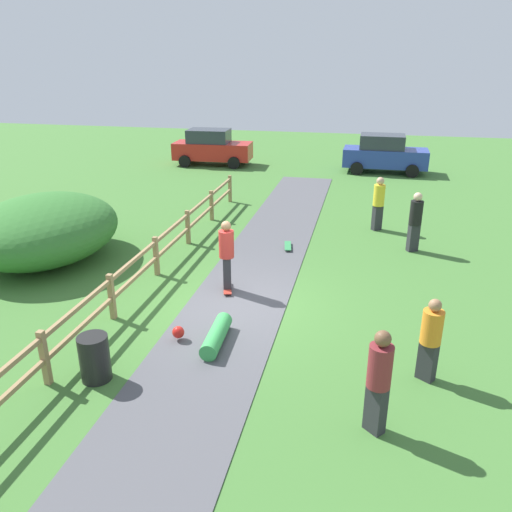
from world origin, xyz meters
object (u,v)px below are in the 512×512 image
at_px(skater_fallen, 213,335).
at_px(bystander_yellow, 379,201).
at_px(skater_riding, 227,252).
at_px(parked_car_blue, 384,154).
at_px(bystander_maroon, 379,377).
at_px(trash_bin, 95,358).
at_px(parked_car_red, 212,147).
at_px(skateboard_loose, 288,246).
at_px(bystander_black, 415,219).
at_px(bystander_orange, 431,336).
at_px(bush_large, 44,229).

distance_m(skater_fallen, bystander_yellow, 9.12).
relative_size(skater_riding, parked_car_blue, 0.44).
bearing_deg(skater_fallen, bystander_maroon, -31.04).
xyz_separation_m(trash_bin, bystander_maroon, (5.08, -0.33, 0.57)).
xyz_separation_m(bystander_maroon, parked_car_blue, (0.36, 20.04, -0.06)).
relative_size(trash_bin, parked_car_red, 0.21).
xyz_separation_m(skater_fallen, bystander_maroon, (3.31, -1.99, 0.82)).
bearing_deg(parked_car_blue, skater_fallen, -101.49).
height_order(skater_riding, skater_fallen, skater_riding).
bearing_deg(bystander_yellow, skateboard_loose, -137.37).
bearing_deg(bystander_yellow, skater_riding, -122.49).
xyz_separation_m(parked_car_blue, parked_car_red, (-9.20, -0.00, 0.00)).
height_order(skater_fallen, parked_car_red, parked_car_red).
distance_m(skateboard_loose, bystander_black, 3.96).
bearing_deg(bystander_orange, bush_large, 159.72).
height_order(trash_bin, bystander_maroon, bystander_maroon).
relative_size(bush_large, parked_car_red, 1.12).
distance_m(skater_riding, bystander_orange, 5.48).
relative_size(bystander_black, parked_car_red, 0.43).
height_order(skater_fallen, bystander_orange, bystander_orange).
distance_m(skateboard_loose, bystander_maroon, 8.43).
relative_size(bystander_black, parked_car_blue, 0.44).
relative_size(bystander_yellow, bystander_maroon, 1.01).
distance_m(bush_large, parked_car_blue, 17.55).
bearing_deg(trash_bin, skateboard_loose, 72.48).
bearing_deg(bystander_black, parked_car_red, 130.98).
bearing_deg(bystander_maroon, parked_car_red, 113.82).
bearing_deg(parked_car_red, bystander_black, -49.02).
xyz_separation_m(bush_large, trash_bin, (4.40, -5.17, -0.50)).
xyz_separation_m(trash_bin, bystander_orange, (6.01, 1.32, 0.46)).
relative_size(skater_fallen, bystander_yellow, 0.78).
xyz_separation_m(trash_bin, bystander_black, (6.19, 8.24, 0.58)).
xyz_separation_m(skateboard_loose, parked_car_blue, (3.04, 12.10, 0.87)).
bearing_deg(bystander_black, skater_fallen, -123.91).
xyz_separation_m(bystander_maroon, bystander_orange, (0.93, 1.66, -0.11)).
bearing_deg(trash_bin, bystander_yellow, 63.16).
height_order(trash_bin, parked_car_blue, parked_car_blue).
bearing_deg(bystander_yellow, parked_car_red, 132.76).
relative_size(trash_bin, skater_riding, 0.48).
xyz_separation_m(trash_bin, bystander_yellow, (5.11, 10.10, 0.58)).
bearing_deg(skateboard_loose, skater_riding, -106.97).
bearing_deg(bystander_yellow, parked_car_blue, 88.05).
distance_m(skater_fallen, parked_car_blue, 18.43).
distance_m(bush_large, skateboard_loose, 7.27).
xyz_separation_m(skater_riding, bystander_orange, (4.64, -2.90, -0.15)).
height_order(bystander_maroon, bystander_orange, bystander_maroon).
bearing_deg(skater_fallen, parked_car_red, 107.06).
bearing_deg(skater_fallen, bush_large, 150.34).
xyz_separation_m(trash_bin, skater_riding, (1.37, 4.23, 0.61)).
height_order(bush_large, skater_riding, bush_large).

